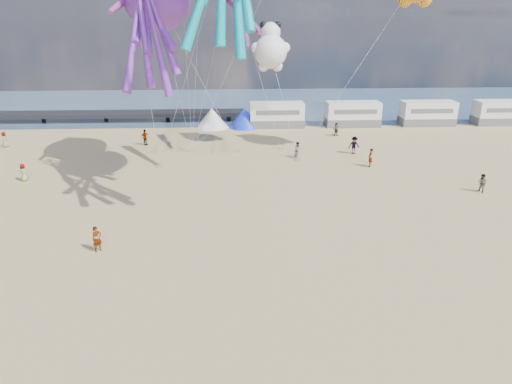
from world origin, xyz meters
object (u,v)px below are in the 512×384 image
beachgoer_0 (5,140)px  windsock_right (245,31)px  motorhome_2 (427,113)px  beachgoer_6 (24,172)px  beachgoer_2 (354,145)px  sandbag_d (281,149)px  sandbag_b (238,151)px  beachgoer_3 (145,137)px  sandbag_c (298,160)px  windsock_mid (241,11)px  beachgoer_4 (337,129)px  tent_white (212,118)px  motorhome_3 (501,112)px  motorhome_0 (277,115)px  motorhome_1 (353,114)px  beachgoer_5 (370,158)px  beachgoer_1 (298,150)px  sandbag_a (160,166)px  kite_panda (271,52)px  sandbag_e (193,150)px  tent_blue (244,117)px  standing_person (97,239)px  beachgoer_7 (482,183)px

beachgoer_0 → windsock_right: (25.26, -4.28, 10.88)m
motorhome_2 → beachgoer_6: bearing=-156.1°
beachgoer_2 → sandbag_d: size_ratio=3.59×
motorhome_2 → sandbag_b: size_ratio=13.20×
beachgoer_0 → beachgoer_3: (14.61, 0.10, 0.02)m
beachgoer_6 → sandbag_b: beachgoer_6 is taller
beachgoer_3 → sandbag_c: (15.59, -6.39, -0.74)m
sandbag_d → windsock_mid: 16.03m
windsock_mid → beachgoer_4: bearing=26.2°
tent_white → sandbag_b: bearing=-74.4°
sandbag_b → sandbag_c: (5.68, -3.22, 0.00)m
motorhome_3 → tent_white: size_ratio=1.65×
motorhome_0 → sandbag_d: (-0.52, -10.39, -1.39)m
beachgoer_0 → motorhome_1: bearing=-87.2°
sandbag_c → windsock_right: windsock_right is taller
beachgoer_3 → motorhome_3: bearing=-40.0°
beachgoer_4 → beachgoer_5: bearing=-119.9°
beachgoer_3 → windsock_right: size_ratio=0.31×
beachgoer_5 → sandbag_c: size_ratio=3.47×
beachgoer_1 → beachgoer_3: bearing=113.6°
motorhome_0 → sandbag_a: size_ratio=13.20×
sandbag_b → kite_panda: (3.30, 1.13, 9.64)m
beachgoer_0 → beachgoer_4: size_ratio=1.09×
motorhome_3 → sandbag_e: size_ratio=13.20×
tent_white → motorhome_2: bearing=0.0°
motorhome_3 → beachgoer_3: size_ratio=3.90×
motorhome_3 → beachgoer_1: bearing=-154.4°
beachgoer_6 → sandbag_a: beachgoer_6 is taller
tent_blue → beachgoer_4: (10.47, -4.88, -0.45)m
sandbag_e → beachgoer_3: bearing=152.6°
sandbag_e → sandbag_d: bearing=0.7°
sandbag_b → sandbag_d: size_ratio=1.00×
beachgoer_0 → sandbag_c: (30.20, -6.30, -0.71)m
beachgoer_1 → kite_panda: 9.90m
sandbag_e → beachgoer_1: bearing=-14.8°
beachgoer_6 → sandbag_d: (22.53, 8.21, -0.64)m
motorhome_0 → beachgoer_5: 17.78m
motorhome_2 → beachgoer_2: bearing=-135.4°
beachgoer_5 → windsock_right: windsock_right is taller
standing_person → beachgoer_0: 28.33m
sandbag_d → sandbag_c: bearing=-71.5°
beachgoer_5 → sandbag_e: bearing=-91.7°
tent_blue → beachgoer_7: size_ratio=2.61×
tent_blue → windsock_mid: size_ratio=0.58×
motorhome_0 → sandbag_d: size_ratio=13.20×
beachgoer_7 → kite_panda: (-15.71, 13.31, 8.98)m
beachgoer_7 → sandbag_a: (-26.24, 7.54, -0.66)m
beachgoer_3 → beachgoer_6: 13.59m
beachgoer_6 → beachgoer_7: size_ratio=0.98×
motorhome_3 → motorhome_0: bearing=180.0°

